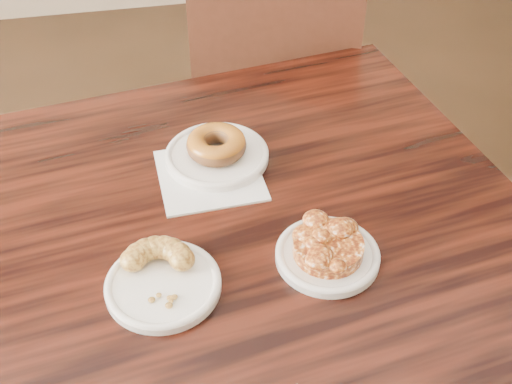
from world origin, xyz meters
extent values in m
cube|color=black|center=(-0.25, 0.11, 0.38)|extent=(1.06, 1.06, 0.75)
cube|color=white|center=(-0.27, 0.26, 0.75)|extent=(0.18, 0.18, 0.00)
cylinder|color=white|center=(-0.26, 0.30, 0.76)|extent=(0.18, 0.18, 0.01)
cylinder|color=white|center=(-0.37, 0.04, 0.76)|extent=(0.16, 0.16, 0.01)
cylinder|color=silver|center=(-0.13, 0.05, 0.76)|extent=(0.15, 0.15, 0.01)
torus|color=#895314|center=(-0.26, 0.30, 0.78)|extent=(0.10, 0.10, 0.04)
camera|label=1|loc=(-0.36, -0.56, 1.45)|focal=45.00mm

